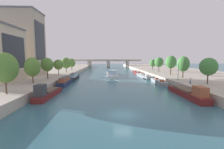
{
  "coord_description": "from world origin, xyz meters",
  "views": [
    {
      "loc": [
        -2.44,
        -21.0,
        7.99
      ],
      "look_at": [
        0.0,
        36.84,
        1.83
      ],
      "focal_mm": 24.74,
      "sensor_mm": 36.0,
      "label": 1
    }
  ],
  "objects_px": {
    "tree_right_distant": "(171,62)",
    "tree_right_end_of_row": "(153,63)",
    "tree_left_past_mid": "(32,67)",
    "moored_boat_right_upstream": "(137,72)",
    "tree_right_nearest": "(183,64)",
    "moored_boat_left_near": "(48,93)",
    "bridge_far": "(108,62)",
    "tree_left_third": "(72,63)",
    "tree_right_third": "(159,62)",
    "moored_boat_right_near": "(188,93)",
    "moored_boat_right_midway": "(159,82)",
    "tree_left_second": "(58,65)",
    "lamppost_right_bank": "(178,71)",
    "moored_boat_left_end": "(65,82)",
    "tree_left_end_of_row": "(47,65)",
    "tree_right_second": "(208,67)",
    "person_on_quay": "(190,80)",
    "tree_left_nearest": "(5,68)",
    "tree_left_far": "(66,63)",
    "moored_boat_right_far": "(144,76)",
    "barge_midriver": "(112,74)",
    "moored_boat_left_downstream": "(74,77)"
  },
  "relations": [
    {
      "from": "tree_left_nearest",
      "to": "moored_boat_left_near",
      "type": "bearing_deg",
      "value": 36.01
    },
    {
      "from": "moored_boat_right_near",
      "to": "tree_right_nearest",
      "type": "relative_size",
      "value": 2.05
    },
    {
      "from": "barge_midriver",
      "to": "moored_boat_right_upstream",
      "type": "xyz_separation_m",
      "value": [
        13.9,
        11.83,
        -0.43
      ]
    },
    {
      "from": "tree_left_end_of_row",
      "to": "tree_right_end_of_row",
      "type": "height_order",
      "value": "tree_left_end_of_row"
    },
    {
      "from": "lamppost_right_bank",
      "to": "moored_boat_left_end",
      "type": "bearing_deg",
      "value": 174.17
    },
    {
      "from": "lamppost_right_bank",
      "to": "tree_left_second",
      "type": "bearing_deg",
      "value": 156.0
    },
    {
      "from": "tree_right_distant",
      "to": "tree_right_end_of_row",
      "type": "height_order",
      "value": "tree_right_distant"
    },
    {
      "from": "moored_boat_right_near",
      "to": "tree_left_past_mid",
      "type": "xyz_separation_m",
      "value": [
        -34.97,
        8.77,
        4.88
      ]
    },
    {
      "from": "tree_left_end_of_row",
      "to": "tree_left_third",
      "type": "xyz_separation_m",
      "value": [
        0.09,
        33.46,
        -0.48
      ]
    },
    {
      "from": "barge_midriver",
      "to": "moored_boat_right_near",
      "type": "relative_size",
      "value": 1.63
    },
    {
      "from": "tree_right_nearest",
      "to": "tree_right_end_of_row",
      "type": "xyz_separation_m",
      "value": [
        0.47,
        32.72,
        -0.72
      ]
    },
    {
      "from": "tree_left_past_mid",
      "to": "tree_right_second",
      "type": "xyz_separation_m",
      "value": [
        42.73,
        -3.23,
        0.19
      ]
    },
    {
      "from": "tree_left_third",
      "to": "tree_right_distant",
      "type": "bearing_deg",
      "value": -29.29
    },
    {
      "from": "moored_boat_right_midway",
      "to": "moored_boat_right_upstream",
      "type": "bearing_deg",
      "value": 90.11
    },
    {
      "from": "person_on_quay",
      "to": "tree_right_nearest",
      "type": "bearing_deg",
      "value": 71.16
    },
    {
      "from": "tree_left_second",
      "to": "tree_right_distant",
      "type": "distance_m",
      "value": 42.61
    },
    {
      "from": "moored_boat_right_midway",
      "to": "moored_boat_right_far",
      "type": "xyz_separation_m",
      "value": [
        -0.53,
        15.92,
        -0.02
      ]
    },
    {
      "from": "bridge_far",
      "to": "moored_boat_right_midway",
      "type": "bearing_deg",
      "value": -80.54
    },
    {
      "from": "tree_left_nearest",
      "to": "tree_left_past_mid",
      "type": "relative_size",
      "value": 1.12
    },
    {
      "from": "moored_boat_left_end",
      "to": "moored_boat_right_upstream",
      "type": "height_order",
      "value": "moored_boat_left_end"
    },
    {
      "from": "moored_boat_left_end",
      "to": "lamppost_right_bank",
      "type": "height_order",
      "value": "lamppost_right_bank"
    },
    {
      "from": "tree_right_second",
      "to": "tree_right_third",
      "type": "height_order",
      "value": "tree_right_third"
    },
    {
      "from": "moored_boat_left_near",
      "to": "bridge_far",
      "type": "relative_size",
      "value": 0.2
    },
    {
      "from": "tree_left_second",
      "to": "tree_right_nearest",
      "type": "distance_m",
      "value": 43.9
    },
    {
      "from": "tree_left_far",
      "to": "tree_right_third",
      "type": "height_order",
      "value": "tree_right_third"
    },
    {
      "from": "moored_boat_left_near",
      "to": "tree_right_end_of_row",
      "type": "xyz_separation_m",
      "value": [
        36.55,
        48.66,
        4.51
      ]
    },
    {
      "from": "tree_left_past_mid",
      "to": "moored_boat_right_upstream",
      "type": "bearing_deg",
      "value": 49.88
    },
    {
      "from": "tree_left_end_of_row",
      "to": "tree_right_second",
      "type": "height_order",
      "value": "tree_left_end_of_row"
    },
    {
      "from": "tree_right_second",
      "to": "tree_left_far",
      "type": "bearing_deg",
      "value": 141.76
    },
    {
      "from": "barge_midriver",
      "to": "moored_boat_left_downstream",
      "type": "distance_m",
      "value": 17.96
    },
    {
      "from": "tree_left_third",
      "to": "tree_right_nearest",
      "type": "bearing_deg",
      "value": -38.84
    },
    {
      "from": "tree_left_end_of_row",
      "to": "tree_right_distant",
      "type": "relative_size",
      "value": 0.89
    },
    {
      "from": "moored_boat_right_near",
      "to": "moored_boat_right_midway",
      "type": "distance_m",
      "value": 17.04
    },
    {
      "from": "tree_right_second",
      "to": "person_on_quay",
      "type": "xyz_separation_m",
      "value": [
        -4.16,
        0.11,
        -3.28
      ]
    },
    {
      "from": "moored_boat_left_near",
      "to": "bridge_far",
      "type": "xyz_separation_m",
      "value": [
        14.25,
        101.46,
        3.39
      ]
    },
    {
      "from": "tree_left_far",
      "to": "tree_right_third",
      "type": "relative_size",
      "value": 0.99
    },
    {
      "from": "tree_left_third",
      "to": "tree_right_second",
      "type": "xyz_separation_m",
      "value": [
        42.11,
        -45.09,
        0.42
      ]
    },
    {
      "from": "barge_midriver",
      "to": "tree_left_nearest",
      "type": "height_order",
      "value": "tree_left_nearest"
    },
    {
      "from": "moored_boat_right_upstream",
      "to": "tree_left_past_mid",
      "type": "height_order",
      "value": "tree_left_past_mid"
    },
    {
      "from": "tree_left_third",
      "to": "tree_right_third",
      "type": "relative_size",
      "value": 0.92
    },
    {
      "from": "tree_left_third",
      "to": "tree_right_nearest",
      "type": "xyz_separation_m",
      "value": [
        41.81,
        -33.67,
        0.61
      ]
    },
    {
      "from": "tree_left_end_of_row",
      "to": "tree_right_nearest",
      "type": "xyz_separation_m",
      "value": [
        41.9,
        -0.21,
        0.13
      ]
    },
    {
      "from": "moored_boat_right_midway",
      "to": "tree_left_far",
      "type": "relative_size",
      "value": 1.9
    },
    {
      "from": "moored_boat_right_far",
      "to": "tree_right_distant",
      "type": "xyz_separation_m",
      "value": [
        8.51,
        -5.99,
        5.92
      ]
    },
    {
      "from": "tree_right_distant",
      "to": "tree_left_second",
      "type": "bearing_deg",
      "value": 177.08
    },
    {
      "from": "tree_left_second",
      "to": "moored_boat_left_end",
      "type": "bearing_deg",
      "value": -66.52
    },
    {
      "from": "tree_left_far",
      "to": "tree_right_distant",
      "type": "relative_size",
      "value": 0.91
    },
    {
      "from": "moored_boat_right_near",
      "to": "tree_left_past_mid",
      "type": "relative_size",
      "value": 2.18
    },
    {
      "from": "tree_left_second",
      "to": "tree_right_second",
      "type": "bearing_deg",
      "value": -29.06
    },
    {
      "from": "tree_right_nearest",
      "to": "person_on_quay",
      "type": "relative_size",
      "value": 4.19
    }
  ]
}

